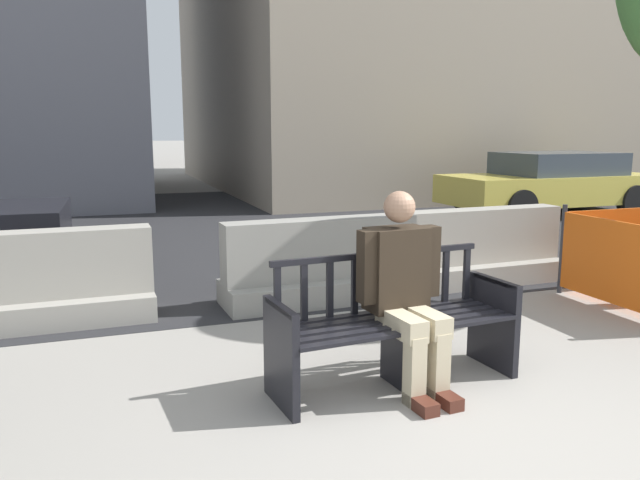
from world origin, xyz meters
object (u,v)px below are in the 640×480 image
at_px(jersey_barrier_left, 36,287).
at_px(car_taxi_near, 551,183).
at_px(seated_person, 404,287).
at_px(street_bench, 394,328).
at_px(jersey_barrier_centre, 321,268).
at_px(jersey_barrier_right, 478,253).

height_order(jersey_barrier_left, car_taxi_near, car_taxi_near).
relative_size(seated_person, car_taxi_near, 0.30).
bearing_deg(car_taxi_near, street_bench, -135.73).
bearing_deg(car_taxi_near, jersey_barrier_centre, -145.51).
bearing_deg(seated_person, car_taxi_near, 44.68).
bearing_deg(jersey_barrier_right, jersey_barrier_left, -179.66).
distance_m(street_bench, jersey_barrier_right, 3.16).
bearing_deg(jersey_barrier_centre, jersey_barrier_left, 177.63).
bearing_deg(jersey_barrier_left, jersey_barrier_centre, -2.37).
bearing_deg(street_bench, jersey_barrier_left, 136.73).
bearing_deg(jersey_barrier_centre, jersey_barrier_right, 4.02).
bearing_deg(jersey_barrier_right, jersey_barrier_centre, -175.98).
relative_size(jersey_barrier_centre, car_taxi_near, 0.47).
relative_size(seated_person, jersey_barrier_centre, 0.65).
distance_m(seated_person, jersey_barrier_centre, 2.23).
relative_size(jersey_barrier_left, jersey_barrier_right, 1.00).
bearing_deg(jersey_barrier_left, car_taxi_near, 25.55).
xyz_separation_m(street_bench, jersey_barrier_centre, (0.25, 2.14, -0.06)).
distance_m(seated_person, car_taxi_near, 9.53).
relative_size(seated_person, jersey_barrier_left, 0.65).
bearing_deg(car_taxi_near, seated_person, -135.32).
distance_m(jersey_barrier_left, jersey_barrier_right, 4.58).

